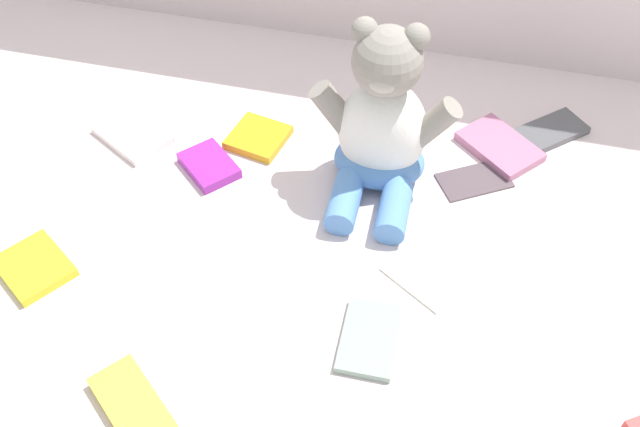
{
  "coord_description": "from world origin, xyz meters",
  "views": [
    {
      "loc": [
        0.19,
        -0.78,
        0.89
      ],
      "look_at": [
        0.02,
        -0.1,
        0.1
      ],
      "focal_mm": 41.19,
      "sensor_mm": 36.0,
      "label": 1
    }
  ],
  "objects_px": {
    "book_case_1": "(474,180)",
    "book_case_3": "(369,339)",
    "book_case_0": "(422,278)",
    "book_case_8": "(209,166)",
    "teddy_bear": "(382,128)",
    "book_case_4": "(258,137)",
    "book_case_9": "(549,132)",
    "book_case_7": "(133,135)",
    "book_case_6": "(34,267)",
    "book_case_2": "(132,406)",
    "book_case_11": "(500,147)"
  },
  "relations": [
    {
      "from": "book_case_0",
      "to": "book_case_4",
      "type": "relative_size",
      "value": 1.21
    },
    {
      "from": "book_case_6",
      "to": "book_case_11",
      "type": "relative_size",
      "value": 0.78
    },
    {
      "from": "book_case_0",
      "to": "book_case_7",
      "type": "bearing_deg",
      "value": 103.26
    },
    {
      "from": "book_case_0",
      "to": "book_case_8",
      "type": "distance_m",
      "value": 0.41
    },
    {
      "from": "book_case_6",
      "to": "book_case_9",
      "type": "distance_m",
      "value": 0.89
    },
    {
      "from": "teddy_bear",
      "to": "book_case_4",
      "type": "distance_m",
      "value": 0.25
    },
    {
      "from": "teddy_bear",
      "to": "book_case_3",
      "type": "height_order",
      "value": "teddy_bear"
    },
    {
      "from": "book_case_2",
      "to": "book_case_7",
      "type": "distance_m",
      "value": 0.53
    },
    {
      "from": "book_case_0",
      "to": "book_case_11",
      "type": "relative_size",
      "value": 0.83
    },
    {
      "from": "book_case_1",
      "to": "book_case_6",
      "type": "height_order",
      "value": "book_case_6"
    },
    {
      "from": "book_case_2",
      "to": "book_case_6",
      "type": "bearing_deg",
      "value": 92.41
    },
    {
      "from": "book_case_4",
      "to": "book_case_7",
      "type": "bearing_deg",
      "value": -156.71
    },
    {
      "from": "book_case_3",
      "to": "book_case_4",
      "type": "xyz_separation_m",
      "value": [
        -0.27,
        0.36,
        0.0
      ]
    },
    {
      "from": "book_case_3",
      "to": "book_case_9",
      "type": "distance_m",
      "value": 0.55
    },
    {
      "from": "book_case_2",
      "to": "book_case_7",
      "type": "xyz_separation_m",
      "value": [
        -0.21,
        0.49,
        -0.0
      ]
    },
    {
      "from": "book_case_4",
      "to": "book_case_6",
      "type": "bearing_deg",
      "value": -112.74
    },
    {
      "from": "teddy_bear",
      "to": "book_case_4",
      "type": "relative_size",
      "value": 3.15
    },
    {
      "from": "book_case_4",
      "to": "book_case_8",
      "type": "relative_size",
      "value": 0.94
    },
    {
      "from": "book_case_7",
      "to": "book_case_8",
      "type": "relative_size",
      "value": 1.31
    },
    {
      "from": "book_case_1",
      "to": "book_case_6",
      "type": "distance_m",
      "value": 0.72
    },
    {
      "from": "book_case_1",
      "to": "book_case_4",
      "type": "distance_m",
      "value": 0.38
    },
    {
      "from": "teddy_bear",
      "to": "book_case_6",
      "type": "xyz_separation_m",
      "value": [
        -0.47,
        -0.32,
        -0.1
      ]
    },
    {
      "from": "book_case_8",
      "to": "book_case_9",
      "type": "height_order",
      "value": "book_case_8"
    },
    {
      "from": "book_case_1",
      "to": "book_case_3",
      "type": "distance_m",
      "value": 0.37
    },
    {
      "from": "book_case_9",
      "to": "teddy_bear",
      "type": "bearing_deg",
      "value": 79.4
    },
    {
      "from": "book_case_8",
      "to": "book_case_9",
      "type": "relative_size",
      "value": 0.74
    },
    {
      "from": "teddy_bear",
      "to": "book_case_11",
      "type": "xyz_separation_m",
      "value": [
        0.19,
        0.11,
        -0.1
      ]
    },
    {
      "from": "teddy_bear",
      "to": "book_case_6",
      "type": "bearing_deg",
      "value": -147.03
    },
    {
      "from": "teddy_bear",
      "to": "book_case_2",
      "type": "xyz_separation_m",
      "value": [
        -0.23,
        -0.5,
        -0.1
      ]
    },
    {
      "from": "book_case_8",
      "to": "book_case_11",
      "type": "xyz_separation_m",
      "value": [
        0.48,
        0.17,
        -0.0
      ]
    },
    {
      "from": "teddy_bear",
      "to": "book_case_1",
      "type": "distance_m",
      "value": 0.19
    },
    {
      "from": "book_case_0",
      "to": "book_case_6",
      "type": "height_order",
      "value": "book_case_6"
    },
    {
      "from": "book_case_0",
      "to": "book_case_1",
      "type": "xyz_separation_m",
      "value": [
        0.06,
        0.23,
        -0.0
      ]
    },
    {
      "from": "book_case_0",
      "to": "book_case_9",
      "type": "distance_m",
      "value": 0.41
    },
    {
      "from": "book_case_6",
      "to": "book_case_8",
      "type": "xyz_separation_m",
      "value": [
        0.18,
        0.27,
        0.0
      ]
    },
    {
      "from": "teddy_bear",
      "to": "book_case_7",
      "type": "bearing_deg",
      "value": 179.54
    },
    {
      "from": "book_case_4",
      "to": "book_case_7",
      "type": "height_order",
      "value": "book_case_4"
    },
    {
      "from": "book_case_1",
      "to": "book_case_11",
      "type": "bearing_deg",
      "value": 126.76
    },
    {
      "from": "book_case_9",
      "to": "book_case_11",
      "type": "distance_m",
      "value": 0.1
    },
    {
      "from": "book_case_9",
      "to": "book_case_3",
      "type": "bearing_deg",
      "value": 112.47
    },
    {
      "from": "book_case_4",
      "to": "teddy_bear",
      "type": "bearing_deg",
      "value": 1.96
    },
    {
      "from": "book_case_2",
      "to": "book_case_1",
      "type": "bearing_deg",
      "value": 2.49
    },
    {
      "from": "book_case_1",
      "to": "book_case_3",
      "type": "relative_size",
      "value": 0.99
    },
    {
      "from": "book_case_8",
      "to": "book_case_6",
      "type": "bearing_deg",
      "value": -173.04
    },
    {
      "from": "book_case_1",
      "to": "book_case_9",
      "type": "relative_size",
      "value": 0.88
    },
    {
      "from": "book_case_3",
      "to": "book_case_7",
      "type": "relative_size",
      "value": 0.92
    },
    {
      "from": "book_case_1",
      "to": "book_case_8",
      "type": "height_order",
      "value": "book_case_8"
    },
    {
      "from": "book_case_1",
      "to": "book_case_11",
      "type": "height_order",
      "value": "book_case_11"
    },
    {
      "from": "book_case_6",
      "to": "teddy_bear",
      "type": "bearing_deg",
      "value": 158.58
    },
    {
      "from": "book_case_2",
      "to": "book_case_7",
      "type": "relative_size",
      "value": 1.01
    }
  ]
}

